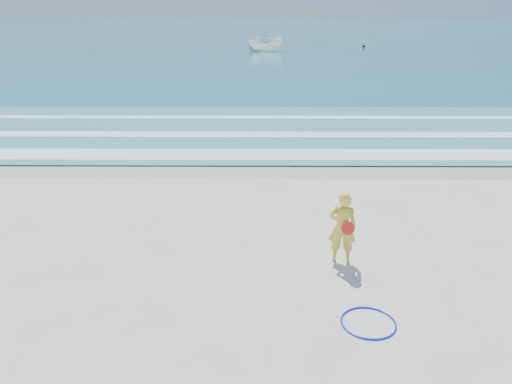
{
  "coord_description": "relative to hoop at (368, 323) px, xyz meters",
  "views": [
    {
      "loc": [
        0.69,
        -6.65,
        5.01
      ],
      "look_at": [
        0.62,
        4.0,
        1.0
      ],
      "focal_mm": 35.0,
      "sensor_mm": 36.0,
      "label": 1
    }
  ],
  "objects": [
    {
      "name": "ground",
      "position": [
        -2.53,
        -0.41,
        -0.02
      ],
      "size": [
        400.0,
        400.0,
        0.0
      ],
      "primitive_type": "plane",
      "color": "silver",
      "rests_on": "ground"
    },
    {
      "name": "wet_sand",
      "position": [
        -2.53,
        8.59,
        -0.01
      ],
      "size": [
        400.0,
        2.4,
        0.0
      ],
      "primitive_type": "cube",
      "color": "#B2A893",
      "rests_on": "ground"
    },
    {
      "name": "ocean",
      "position": [
        -2.53,
        104.59,
        0.0
      ],
      "size": [
        400.0,
        190.0,
        0.04
      ],
      "primitive_type": "cube",
      "color": "#19727F",
      "rests_on": "ground"
    },
    {
      "name": "shallow",
      "position": [
        -2.53,
        13.59,
        0.03
      ],
      "size": [
        400.0,
        10.0,
        0.01
      ],
      "primitive_type": "cube",
      "color": "#59B7AD",
      "rests_on": "ocean"
    },
    {
      "name": "foam_near",
      "position": [
        -2.53,
        9.89,
        0.04
      ],
      "size": [
        400.0,
        1.4,
        0.01
      ],
      "primitive_type": "cube",
      "color": "white",
      "rests_on": "shallow"
    },
    {
      "name": "foam_mid",
      "position": [
        -2.53,
        12.79,
        0.04
      ],
      "size": [
        400.0,
        0.9,
        0.01
      ],
      "primitive_type": "cube",
      "color": "white",
      "rests_on": "shallow"
    },
    {
      "name": "foam_far",
      "position": [
        -2.53,
        16.09,
        0.04
      ],
      "size": [
        400.0,
        0.6,
        0.01
      ],
      "primitive_type": "cube",
      "color": "white",
      "rests_on": "shallow"
    },
    {
      "name": "hoop",
      "position": [
        0.0,
        0.0,
        0.0
      ],
      "size": [
        0.95,
        0.95,
        0.03
      ],
      "primitive_type": "torus",
      "rotation": [
        0.0,
        0.0,
        0.02
      ],
      "color": "#0C24DA",
      "rests_on": "ground"
    },
    {
      "name": "boat",
      "position": [
        -1.11,
        51.7,
        0.9
      ],
      "size": [
        4.83,
        2.82,
        1.75
      ],
      "primitive_type": "imported",
      "rotation": [
        0.0,
        0.0,
        1.83
      ],
      "color": "white",
      "rests_on": "ocean"
    },
    {
      "name": "buoy",
      "position": [
        10.99,
        56.66,
        0.2
      ],
      "size": [
        0.35,
        0.35,
        0.35
      ],
      "primitive_type": "sphere",
      "color": "black",
      "rests_on": "ocean"
    },
    {
      "name": "woman",
      "position": [
        -0.14,
        2.17,
        0.75
      ],
      "size": [
        0.61,
        0.44,
        1.54
      ],
      "color": "yellow",
      "rests_on": "ground"
    }
  ]
}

